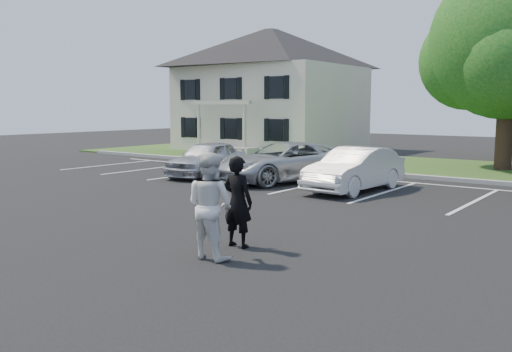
{
  "coord_description": "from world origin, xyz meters",
  "views": [
    {
      "loc": [
        7.0,
        -8.37,
        2.74
      ],
      "look_at": [
        0.0,
        1.0,
        1.25
      ],
      "focal_mm": 38.0,
      "sensor_mm": 36.0,
      "label": 1
    }
  ],
  "objects_px": {
    "car_silver_west": "(207,159)",
    "car_white_sedan": "(355,169)",
    "house": "(271,90)",
    "man_white_shirt": "(210,206)",
    "tree": "(512,45)",
    "car_silver_minivan": "(284,162)",
    "man_black_suit": "(238,202)"
  },
  "relations": [
    {
      "from": "man_black_suit",
      "to": "car_white_sedan",
      "type": "distance_m",
      "value": 8.05
    },
    {
      "from": "car_silver_minivan",
      "to": "car_white_sedan",
      "type": "bearing_deg",
      "value": 11.73
    },
    {
      "from": "car_silver_minivan",
      "to": "car_white_sedan",
      "type": "height_order",
      "value": "car_silver_minivan"
    },
    {
      "from": "tree",
      "to": "man_black_suit",
      "type": "distance_m",
      "value": 17.56
    },
    {
      "from": "tree",
      "to": "man_white_shirt",
      "type": "bearing_deg",
      "value": -93.74
    },
    {
      "from": "house",
      "to": "man_white_shirt",
      "type": "height_order",
      "value": "house"
    },
    {
      "from": "man_white_shirt",
      "to": "man_black_suit",
      "type": "bearing_deg",
      "value": -83.26
    },
    {
      "from": "house",
      "to": "car_silver_minivan",
      "type": "height_order",
      "value": "house"
    },
    {
      "from": "car_silver_west",
      "to": "car_white_sedan",
      "type": "distance_m",
      "value": 6.48
    },
    {
      "from": "house",
      "to": "man_white_shirt",
      "type": "bearing_deg",
      "value": -57.29
    },
    {
      "from": "man_black_suit",
      "to": "car_white_sedan",
      "type": "bearing_deg",
      "value": -82.33
    },
    {
      "from": "man_black_suit",
      "to": "car_silver_minivan",
      "type": "bearing_deg",
      "value": -64.22
    },
    {
      "from": "house",
      "to": "car_silver_minivan",
      "type": "relative_size",
      "value": 1.95
    },
    {
      "from": "car_silver_minivan",
      "to": "house",
      "type": "bearing_deg",
      "value": 148.21
    },
    {
      "from": "car_silver_west",
      "to": "car_white_sedan",
      "type": "height_order",
      "value": "car_white_sedan"
    },
    {
      "from": "tree",
      "to": "car_silver_west",
      "type": "xyz_separation_m",
      "value": [
        -9.17,
        -9.02,
        -4.64
      ]
    },
    {
      "from": "man_white_shirt",
      "to": "car_silver_minivan",
      "type": "distance_m",
      "value": 10.43
    },
    {
      "from": "tree",
      "to": "car_silver_minivan",
      "type": "relative_size",
      "value": 1.67
    },
    {
      "from": "tree",
      "to": "house",
      "type": "bearing_deg",
      "value": 167.54
    },
    {
      "from": "tree",
      "to": "car_silver_minivan",
      "type": "height_order",
      "value": "tree"
    },
    {
      "from": "car_silver_minivan",
      "to": "tree",
      "type": "bearing_deg",
      "value": 76.77
    },
    {
      "from": "tree",
      "to": "car_silver_west",
      "type": "distance_m",
      "value": 13.67
    },
    {
      "from": "car_white_sedan",
      "to": "car_silver_minivan",
      "type": "bearing_deg",
      "value": 174.43
    },
    {
      "from": "car_silver_west",
      "to": "car_silver_minivan",
      "type": "distance_m",
      "value": 3.41
    },
    {
      "from": "car_silver_west",
      "to": "car_silver_minivan",
      "type": "relative_size",
      "value": 0.78
    },
    {
      "from": "tree",
      "to": "car_silver_minivan",
      "type": "distance_m",
      "value": 11.28
    },
    {
      "from": "house",
      "to": "car_white_sedan",
      "type": "relative_size",
      "value": 2.39
    },
    {
      "from": "car_white_sedan",
      "to": "tree",
      "type": "bearing_deg",
      "value": 77.14
    },
    {
      "from": "car_silver_west",
      "to": "man_black_suit",
      "type": "bearing_deg",
      "value": -53.6
    },
    {
      "from": "car_silver_minivan",
      "to": "car_white_sedan",
      "type": "distance_m",
      "value": 3.15
    },
    {
      "from": "tree",
      "to": "car_white_sedan",
      "type": "xyz_separation_m",
      "value": [
        -2.68,
        -9.02,
        -4.64
      ]
    },
    {
      "from": "house",
      "to": "car_white_sedan",
      "type": "xyz_separation_m",
      "value": [
        12.05,
        -12.28,
        -3.12
      ]
    }
  ]
}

